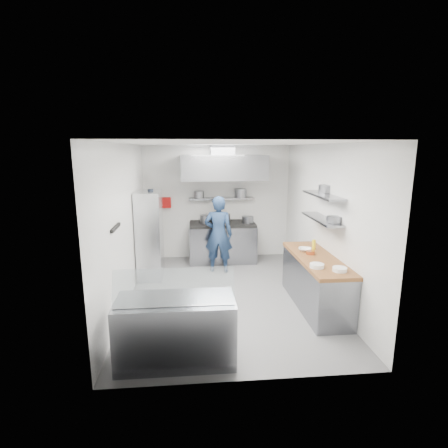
{
  "coord_description": "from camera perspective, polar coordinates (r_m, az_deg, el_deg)",
  "views": [
    {
      "loc": [
        -0.62,
        -6.13,
        2.7
      ],
      "look_at": [
        0.0,
        0.6,
        1.25
      ],
      "focal_mm": 28.0,
      "sensor_mm": 36.0,
      "label": 1
    }
  ],
  "objects": [
    {
      "name": "hood_duct",
      "position": [
        8.32,
        -0.31,
        11.96
      ],
      "size": [
        0.55,
        0.55,
        0.24
      ],
      "primitive_type": "cube",
      "color": "slate",
      "rests_on": "extractor_hood"
    },
    {
      "name": "rack_bin_a",
      "position": [
        7.4,
        -12.16,
        -3.06
      ],
      "size": [
        0.15,
        0.19,
        0.17
      ],
      "primitive_type": "cube",
      "color": "white",
      "rests_on": "wire_rack"
    },
    {
      "name": "rack_bin_b",
      "position": [
        7.76,
        -11.92,
        1.44
      ],
      "size": [
        0.15,
        0.19,
        0.17
      ],
      "primitive_type": "cube",
      "color": "yellow",
      "rests_on": "wire_rack"
    },
    {
      "name": "rack_jar",
      "position": [
        7.46,
        -11.89,
        4.91
      ],
      "size": [
        0.12,
        0.12,
        0.18
      ],
      "primitive_type": "cylinder",
      "color": "black",
      "rests_on": "wire_rack"
    },
    {
      "name": "copper_pan",
      "position": [
        6.32,
        13.93,
        -4.54
      ],
      "size": [
        0.15,
        0.15,
        0.06
      ],
      "primitive_type": "cylinder",
      "color": "#B55C33",
      "rests_on": "prep_counter_top"
    },
    {
      "name": "wall_front",
      "position": [
        3.91,
        4.24,
        -7.35
      ],
      "size": [
        3.6,
        2.8,
        0.02
      ],
      "primitive_type": "cube",
      "rotation": [
        -1.57,
        0.0,
        0.0
      ],
      "color": "white",
      "rests_on": "floor"
    },
    {
      "name": "shelf_pot_d",
      "position": [
        6.55,
        16.37,
        5.57
      ],
      "size": [
        0.28,
        0.28,
        0.14
      ],
      "primitive_type": "cylinder",
      "color": "slate",
      "rests_on": "wall_shelf_upper"
    },
    {
      "name": "stock_pot_left",
      "position": [
        8.41,
        -2.94,
        0.85
      ],
      "size": [
        0.3,
        0.3,
        0.2
      ],
      "primitive_type": "cylinder",
      "color": "slate",
      "rests_on": "cooktop"
    },
    {
      "name": "wall_back",
      "position": [
        8.75,
        -1.15,
        3.56
      ],
      "size": [
        3.6,
        2.8,
        0.02
      ],
      "primitive_type": "cube",
      "rotation": [
        1.57,
        0.0,
        0.0
      ],
      "color": "white",
      "rests_on": "floor"
    },
    {
      "name": "red_firebox",
      "position": [
        8.69,
        -9.38,
        3.47
      ],
      "size": [
        0.22,
        0.1,
        0.26
      ],
      "primitive_type": "cube",
      "color": "#AB0E0D",
      "rests_on": "wall_back"
    },
    {
      "name": "prep_counter_base",
      "position": [
        6.35,
        14.66,
        -9.37
      ],
      "size": [
        0.62,
        2.0,
        0.84
      ],
      "primitive_type": "cube",
      "color": "gray",
      "rests_on": "floor"
    },
    {
      "name": "mixing_bowl",
      "position": [
        6.48,
        13.06,
        -4.08
      ],
      "size": [
        0.3,
        0.3,
        0.06
      ],
      "primitive_type": "imported",
      "rotation": [
        0.0,
        0.0,
        -0.38
      ],
      "color": "white",
      "rests_on": "prep_counter_top"
    },
    {
      "name": "floor",
      "position": [
        6.73,
        0.48,
        -11.55
      ],
      "size": [
        5.0,
        5.0,
        0.0
      ],
      "primitive_type": "plane",
      "color": "#5F5F62",
      "rests_on": "ground"
    },
    {
      "name": "wire_rack",
      "position": [
        7.59,
        -12.0,
        -1.7
      ],
      "size": [
        0.5,
        0.9,
        1.85
      ],
      "primitive_type": "cube",
      "color": "silver",
      "rests_on": "floor"
    },
    {
      "name": "extractor_hood",
      "position": [
        8.1,
        -0.16,
        9.27
      ],
      "size": [
        1.9,
        1.15,
        0.55
      ],
      "primitive_type": "cube",
      "color": "gray",
      "rests_on": "wall_back"
    },
    {
      "name": "shelf_pot_c",
      "position": [
        6.03,
        17.52,
        0.73
      ],
      "size": [
        0.25,
        0.25,
        0.1
      ],
      "primitive_type": "cylinder",
      "color": "slate",
      "rests_on": "wall_shelf_lower"
    },
    {
      "name": "plate_stack_a",
      "position": [
        5.65,
        14.93,
        -6.59
      ],
      "size": [
        0.22,
        0.22,
        0.06
      ],
      "primitive_type": "cylinder",
      "color": "white",
      "rests_on": "prep_counter_top"
    },
    {
      "name": "shelf_pot_b",
      "position": [
        8.54,
        2.73,
        5.03
      ],
      "size": [
        0.29,
        0.29,
        0.22
      ],
      "primitive_type": "cylinder",
      "color": "slate",
      "rests_on": "over_range_shelf"
    },
    {
      "name": "cooktop",
      "position": [
        8.45,
        -0.26,
        0.02
      ],
      "size": [
        1.57,
        0.78,
        0.06
      ],
      "primitive_type": "cube",
      "color": "black",
      "rests_on": "gas_range"
    },
    {
      "name": "display_case",
      "position": [
        4.73,
        -7.84,
        -16.81
      ],
      "size": [
        1.5,
        0.7,
        0.85
      ],
      "primitive_type": "cube",
      "color": "gray",
      "rests_on": "floor"
    },
    {
      "name": "squeeze_bottle",
      "position": [
        6.61,
        14.46,
        -3.29
      ],
      "size": [
        0.07,
        0.07,
        0.18
      ],
      "primitive_type": "cylinder",
      "color": "yellow",
      "rests_on": "prep_counter_top"
    },
    {
      "name": "stock_pot_mid",
      "position": [
        8.32,
        -0.26,
        0.88
      ],
      "size": [
        0.37,
        0.37,
        0.24
      ],
      "primitive_type": "cylinder",
      "color": "slate",
      "rests_on": "cooktop"
    },
    {
      "name": "wall_right",
      "position": [
        6.72,
        15.95,
        0.48
      ],
      "size": [
        2.8,
        5.0,
        0.02
      ],
      "primitive_type": "cube",
      "rotation": [
        1.57,
        0.0,
        -1.57
      ],
      "color": "white",
      "rests_on": "floor"
    },
    {
      "name": "shelf_pot_a",
      "position": [
        8.43,
        -4.1,
        4.78
      ],
      "size": [
        0.25,
        0.25,
        0.18
      ],
      "primitive_type": "cylinder",
      "color": "slate",
      "rests_on": "over_range_shelf"
    },
    {
      "name": "plate_stack_b",
      "position": [
        5.58,
        18.37,
        -7.04
      ],
      "size": [
        0.22,
        0.22,
        0.06
      ],
      "primitive_type": "cylinder",
      "color": "white",
      "rests_on": "prep_counter_top"
    },
    {
      "name": "display_glass",
      "position": [
        4.34,
        -8.15,
        -10.09
      ],
      "size": [
        1.47,
        0.19,
        0.42
      ],
      "primitive_type": "cube",
      "rotation": [
        -0.38,
        0.0,
        0.0
      ],
      "color": "silver",
      "rests_on": "display_case"
    },
    {
      "name": "over_range_shelf",
      "position": [
        8.59,
        -0.41,
        4.2
      ],
      "size": [
        1.6,
        0.3,
        0.04
      ],
      "primitive_type": "cube",
      "color": "gray",
      "rests_on": "wall_back"
    },
    {
      "name": "knife_strip",
      "position": [
        5.48,
        -17.29,
        -0.57
      ],
      "size": [
        0.04,
        0.55,
        0.05
      ],
      "primitive_type": "cube",
      "color": "black",
      "rests_on": "wall_left"
    },
    {
      "name": "ceiling",
      "position": [
        6.17,
        0.53,
        13.03
      ],
      "size": [
        5.0,
        5.0,
        0.0
      ],
      "primitive_type": "plane",
      "rotation": [
        3.14,
        0.0,
        0.0
      ],
      "color": "silver",
      "rests_on": "wall_back"
    },
    {
      "name": "stock_pot_right",
      "position": [
        8.44,
        3.89,
        0.73
      ],
      "size": [
        0.28,
        0.28,
        0.16
      ],
      "primitive_type": "cylinder",
      "color": "slate",
      "rests_on": "cooktop"
    },
    {
      "name": "wall_shelf_upper",
      "position": [
        6.31,
        15.84,
        4.54
      ],
      "size": [
        0.3,
        1.3,
        0.04
      ],
      "primitive_type": "cube",
      "color": "gray",
      "rests_on": "wall_right"
    },
    {
      "name": "chef",
      "position": [
        7.73,
        -0.91,
        -1.69
      ],
      "size": [
        0.69,
        0.52,
        1.71
      ],
      "primitive_type": "imported",
      "rotation": [
        0.0,
        0.0,
        2.95
      ],
      "color": "#1A2D4E",
      "rests_on": "floor"
    },
    {
      "name": "gas_range",
      "position": [
        8.57,
        -0.26,
        -3.13
      ],
      "size": [
        1.6,
        0.8,
        0.9
      ],
      "primitive_type": "cube",
      "color": "gray",
      "rests_on": "floor"
    },
    {
      "name": "wall_shelf_lower",
      "position": [
        6.37,
        15.62,
        0.79
      ],
      "size": [
        0.3,
        1.3,
        0.04
      ],
      "primitive_type": "cube",
      "color": "gray",
      "rests_on": "wall_right"
    },
    {
      "name": "wall_left",
      "position": [
        6.38,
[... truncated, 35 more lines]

